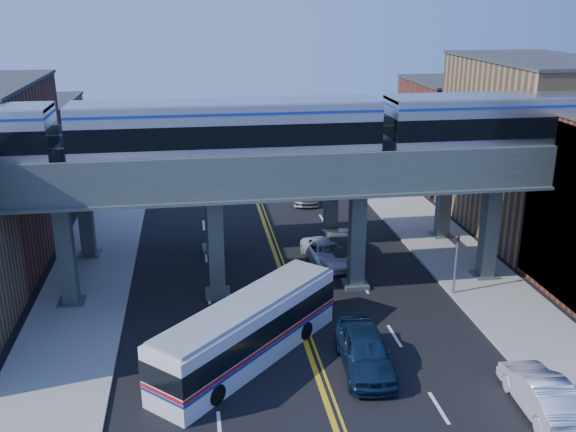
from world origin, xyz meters
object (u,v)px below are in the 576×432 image
car_parked_curb (542,393)px  transit_bus (248,331)px  car_lane_c (326,253)px  car_lane_b (340,246)px  stop_sign (308,301)px  car_lane_d (306,191)px  car_lane_a (365,351)px  traffic_signal (456,258)px  transit_train (227,132)px

car_parked_curb → transit_bus: bearing=-23.6°
transit_bus → car_parked_curb: transit_bus is taller
car_lane_c → car_lane_b: bearing=29.2°
stop_sign → car_lane_b: (3.83, 9.44, -0.96)m
car_lane_b → car_lane_c: 1.33m
car_parked_curb → car_lane_d: bearing=-78.7°
stop_sign → transit_bus: 3.81m
car_lane_b → stop_sign: bearing=-112.4°
car_lane_b → car_lane_c: car_lane_b is taller
car_lane_a → car_lane_c: bearing=90.1°
transit_bus → car_parked_curb: (11.40, -5.71, -0.64)m
traffic_signal → car_lane_d: bearing=104.9°
traffic_signal → car_lane_b: traffic_signal is taller
stop_sign → transit_bus: bearing=-147.4°
car_lane_a → transit_train: bearing=126.0°
traffic_signal → car_lane_a: traffic_signal is taller
stop_sign → car_lane_b: bearing=67.9°
car_lane_a → car_parked_curb: 7.48m
traffic_signal → car_lane_d: (-5.09, 19.16, -1.52)m
transit_bus → car_lane_c: bearing=14.9°
transit_bus → traffic_signal: bearing=-23.4°
stop_sign → traffic_signal: bearing=18.6°
car_lane_a → car_parked_curb: size_ratio=1.09×
car_lane_a → car_lane_c: (0.81, 12.33, -0.23)m
car_parked_curb → car_lane_c: bearing=-68.7°
car_parked_curb → stop_sign: bearing=-40.4°
transit_bus → car_lane_d: 25.21m
stop_sign → car_lane_a: stop_sign is taller
transit_bus → car_lane_b: bearing=12.5°
car_lane_c → car_lane_d: 13.54m
transit_train → traffic_signal: (12.40, -2.00, -7.06)m
car_lane_a → car_lane_b: car_lane_a is taller
transit_bus → car_lane_c: 12.28m
stop_sign → car_parked_curb: bearing=-43.4°
car_lane_c → car_lane_d: car_lane_d is taller
transit_train → car_lane_b: size_ratio=10.24×
car_lane_a → car_parked_curb: (6.26, -4.10, -0.10)m
transit_bus → transit_train: bearing=46.4°
traffic_signal → car_parked_curb: traffic_signal is taller
car_parked_curb → traffic_signal: bearing=-90.7°
transit_bus → car_lane_d: size_ratio=1.78×
transit_train → transit_bus: bearing=-87.6°
car_lane_b → transit_bus: bearing=-121.7°
transit_train → stop_sign: bearing=-55.0°
transit_train → car_parked_curb: (11.70, -12.75, -8.54)m
car_lane_b → car_parked_curb: (4.37, -17.19, 0.02)m
traffic_signal → car_parked_curb: (-0.70, -10.75, -1.49)m
transit_train → car_parked_curb: bearing=-47.5°
transit_bus → car_lane_d: (7.01, 24.21, -0.67)m
transit_train → traffic_signal: transit_train is taller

